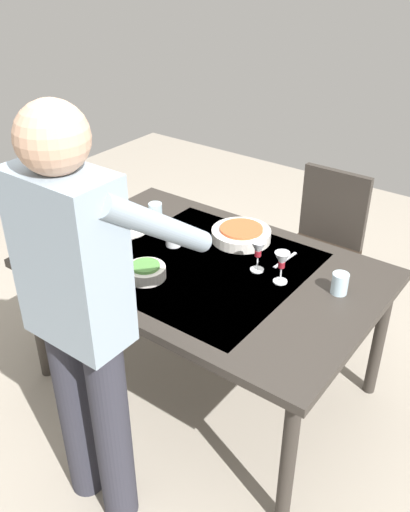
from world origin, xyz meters
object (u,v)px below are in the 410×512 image
(water_cup_far_left, at_px, (340,283))
(serving_bowl_pasta, at_px, (241,234))
(chair_near, at_px, (323,239))
(wine_glass_left, at_px, (258,251))
(dining_table, at_px, (205,277))
(person_server, at_px, (82,311))
(water_cup_near_right, at_px, (155,211))
(dinner_plate_near, at_px, (127,228))
(wine_bottle, at_px, (104,250))
(wine_glass_right, at_px, (282,262))
(water_cup_near_left, at_px, (173,236))
(side_bowl_salad, at_px, (146,271))

(water_cup_far_left, bearing_deg, serving_bowl_pasta, -13.43)
(chair_near, height_order, wine_glass_left, chair_near)
(dining_table, distance_m, water_cup_far_left, 0.63)
(chair_near, distance_m, wine_glass_left, 0.86)
(wine_glass_left, bearing_deg, dining_table, 26.06)
(person_server, bearing_deg, water_cup_far_left, -119.16)
(water_cup_near_right, xyz_separation_m, dinner_plate_near, (0.04, 0.18, -0.04))
(wine_bottle, bearing_deg, wine_glass_left, -142.82)
(wine_glass_right, bearing_deg, serving_bowl_pasta, -31.73)
(wine_bottle, bearing_deg, person_server, 129.77)
(dining_table, distance_m, chair_near, 0.94)
(person_server, distance_m, water_cup_near_right, 1.18)
(person_server, xyz_separation_m, dinner_plate_near, (0.61, -0.84, -0.23))
(water_cup_near_left, bearing_deg, wine_glass_right, -177.45)
(person_server, bearing_deg, wine_glass_left, -99.62)
(dining_table, xyz_separation_m, water_cup_near_left, (0.24, -0.06, 0.12))
(wine_glass_right, xyz_separation_m, water_cup_near_left, (0.59, 0.03, -0.05))
(wine_bottle, height_order, serving_bowl_pasta, wine_bottle)
(water_cup_near_left, bearing_deg, serving_bowl_pasta, -133.72)
(wine_glass_left, distance_m, wine_glass_right, 0.14)
(water_cup_near_left, xyz_separation_m, water_cup_near_right, (0.26, -0.17, -0.01))
(person_server, height_order, water_cup_far_left, person_server)
(wine_glass_left, height_order, dinner_plate_near, wine_glass_left)
(serving_bowl_pasta, xyz_separation_m, side_bowl_salad, (0.15, 0.55, 0.00))
(person_server, relative_size, water_cup_near_right, 18.87)
(dining_table, relative_size, water_cup_near_right, 17.88)
(wine_bottle, height_order, wine_glass_left, wine_bottle)
(water_cup_near_right, bearing_deg, side_bowl_salad, 126.74)
(person_server, bearing_deg, wine_glass_right, -108.10)
(chair_near, distance_m, serving_bowl_pasta, 0.68)
(person_server, xyz_separation_m, side_bowl_salad, (0.22, -0.55, -0.20))
(wine_glass_left, relative_size, water_cup_far_left, 1.58)
(water_cup_near_right, xyz_separation_m, side_bowl_salad, (-0.35, 0.47, -0.01))
(wine_glass_left, distance_m, dinner_plate_near, 0.77)
(chair_near, height_order, dinner_plate_near, chair_near)
(dining_table, bearing_deg, chair_near, -101.56)
(wine_glass_left, bearing_deg, side_bowl_salad, 43.39)
(wine_bottle, bearing_deg, water_cup_near_left, -104.19)
(wine_glass_right, bearing_deg, chair_near, -78.59)
(dinner_plate_near, bearing_deg, serving_bowl_pasta, -154.29)
(chair_near, distance_m, dinner_plate_near, 1.15)
(wine_bottle, distance_m, water_cup_near_right, 0.57)
(person_server, xyz_separation_m, water_cup_near_left, (0.31, -0.85, -0.18))
(water_cup_far_left, relative_size, side_bowl_salad, 0.53)
(side_bowl_salad, bearing_deg, water_cup_near_left, -73.73)
(person_server, height_order, dinner_plate_near, person_server)
(wine_glass_left, distance_m, serving_bowl_pasta, 0.31)
(water_cup_near_right, bearing_deg, wine_bottle, 107.45)
(wine_bottle, xyz_separation_m, serving_bowl_pasta, (-0.33, -0.62, -0.08))
(side_bowl_salad, bearing_deg, wine_glass_left, -136.61)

